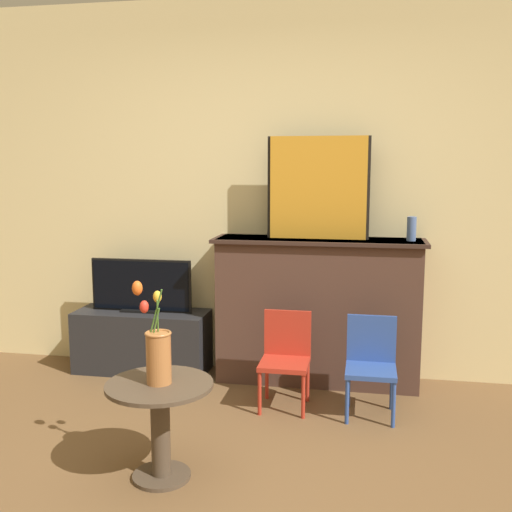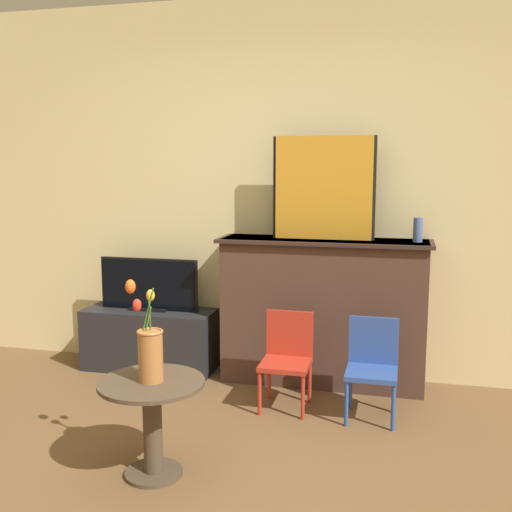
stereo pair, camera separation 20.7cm
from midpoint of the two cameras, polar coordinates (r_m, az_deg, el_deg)
name	(u,v)px [view 2 (the right image)]	position (r m, az deg, el deg)	size (l,w,h in m)	color
wall_back	(282,190)	(4.37, 3.82, 6.30)	(8.00, 0.06, 2.70)	beige
fireplace_mantel	(323,310)	(4.23, 7.79, -5.12)	(1.46, 0.39, 1.02)	#4C3328
painting	(324,188)	(4.12, 7.89, 6.43)	(0.70, 0.03, 0.70)	black
mantel_candle	(418,230)	(4.12, 16.56, 2.40)	(0.06, 0.06, 0.16)	#4C6699
tv_stand	(150,339)	(4.60, -8.79, -7.86)	(0.98, 0.37, 0.46)	#232326
tv_monitor	(149,285)	(4.51, -8.88, -2.77)	(0.76, 0.12, 0.39)	black
chair_red	(287,355)	(3.86, 4.54, -9.37)	(0.30, 0.30, 0.60)	#B22D1E
chair_blue	(372,363)	(3.78, 12.59, -9.92)	(0.30, 0.30, 0.60)	#2D4C99
side_table	(152,414)	(3.06, -7.90, -14.68)	(0.52, 0.52, 0.49)	#4C3D2D
vase_tulips	(149,349)	(2.96, -8.14, -8.76)	(0.20, 0.17, 0.49)	#AD6B38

